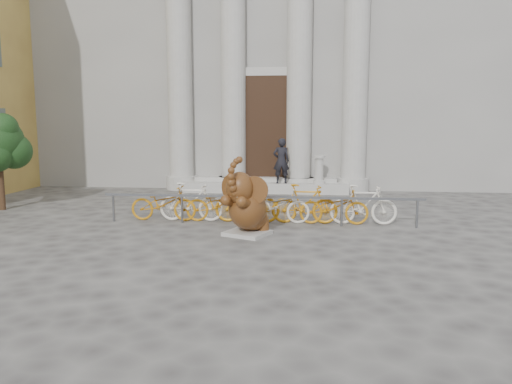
# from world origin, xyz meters

# --- Properties ---
(ground) EXTENTS (80.00, 80.00, 0.00)m
(ground) POSITION_xyz_m (0.00, 0.00, 0.00)
(ground) COLOR #474442
(ground) RESTS_ON ground
(classical_building) EXTENTS (22.00, 10.70, 12.00)m
(classical_building) POSITION_xyz_m (0.00, 14.93, 5.98)
(classical_building) COLOR gray
(classical_building) RESTS_ON ground
(entrance_steps) EXTENTS (6.00, 1.20, 0.36)m
(entrance_steps) POSITION_xyz_m (0.00, 9.40, 0.18)
(entrance_steps) COLOR #A8A59E
(entrance_steps) RESTS_ON ground
(elephant_statue) EXTENTS (1.23, 1.43, 1.80)m
(elephant_statue) POSITION_xyz_m (0.20, 2.36, 0.65)
(elephant_statue) COLOR #A8A59E
(elephant_statue) RESTS_ON ground
(bike_rack) EXTENTS (8.00, 0.53, 1.00)m
(bike_rack) POSITION_xyz_m (0.39, 3.83, 0.50)
(bike_rack) COLOR slate
(bike_rack) RESTS_ON ground
(pedestrian) EXTENTS (0.64, 0.47, 1.61)m
(pedestrian) POSITION_xyz_m (0.61, 9.05, 1.16)
(pedestrian) COLOR black
(pedestrian) RESTS_ON entrance_steps
(balustrade_post) EXTENTS (0.41, 0.41, 1.01)m
(balustrade_post) POSITION_xyz_m (1.95, 9.10, 0.83)
(balustrade_post) COLOR #A8A59E
(balustrade_post) RESTS_ON entrance_steps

